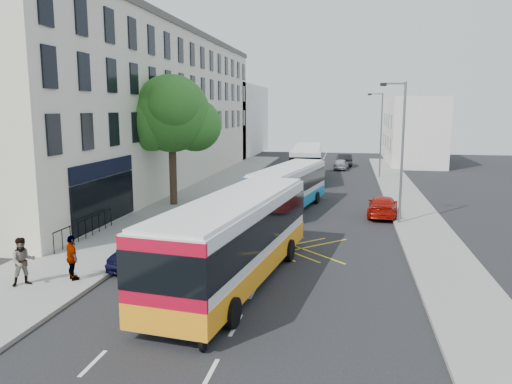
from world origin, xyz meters
The scene contains 22 objects.
ground centered at (0.00, 0.00, 0.00)m, with size 120.00×120.00×0.00m, color black.
pavement_left centered at (-8.50, 15.00, 0.07)m, with size 5.00×70.00×0.15m, color gray.
pavement_right centered at (7.50, 15.00, 0.07)m, with size 3.00×70.00×0.15m, color gray.
terrace_main centered at (-14.00, 24.49, 6.76)m, with size 8.30×45.00×13.50m.
terrace_far centered at (-14.00, 55.00, 5.00)m, with size 8.00×20.00×10.00m, color silver.
building_right centered at (11.00, 48.00, 4.00)m, with size 6.00×18.00×8.00m, color silver.
street_tree centered at (-8.51, 14.97, 6.29)m, with size 6.30×5.70×8.80m.
lamp_near centered at (6.20, 12.00, 4.62)m, with size 1.45×0.15×8.00m.
lamp_far centered at (6.20, 32.00, 4.62)m, with size 1.45×0.15×8.00m.
railings centered at (-9.70, 5.30, 0.72)m, with size 0.08×5.60×1.14m, color black, non-canonical shape.
bus_near centered at (-0.90, 0.90, 1.75)m, with size 4.23×12.10×3.33m.
bus_mid centered at (-0.52, 15.13, 1.54)m, with size 4.24×10.65×2.92m.
bus_far centered at (-0.55, 29.67, 1.69)m, with size 3.26×11.50×3.20m.
motorbike centered at (-0.51, -4.14, 0.81)m, with size 0.58×1.95×1.73m.
parked_car_blue centered at (-5.30, 2.37, 0.72)m, with size 1.70×4.23×1.44m, color black.
parked_car_silver centered at (-4.90, 7.51, 0.70)m, with size 1.47×4.23×1.39m, color #93969A.
red_hatchback centered at (5.50, 14.25, 0.64)m, with size 1.79×4.41×1.28m, color #A81007.
distant_car_grey centered at (-1.78, 43.01, 0.59)m, with size 1.96×4.24×1.18m, color #46484F.
distant_car_silver centered at (2.53, 38.34, 0.60)m, with size 1.42×3.53×1.20m, color #999BA0.
distant_car_dark centered at (2.81, 42.25, 0.71)m, with size 1.50×4.30×1.42m, color black.
pedestrian_near centered at (-8.47, -1.35, 1.06)m, with size 0.89×0.69×1.83m, color gray.
pedestrian_far centered at (-7.00, -0.48, 1.03)m, with size 1.03×0.43×1.75m, color gray.
Camera 1 is at (3.30, -17.29, 6.67)m, focal length 35.00 mm.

